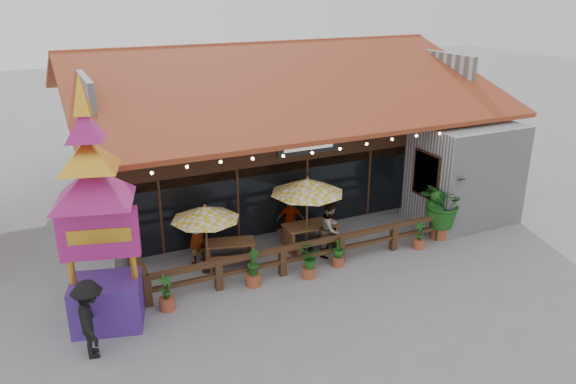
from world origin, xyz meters
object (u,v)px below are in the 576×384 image
umbrella_left (205,213)px  pedestrian (90,319)px  thai_sign_tower (93,191)px  umbrella_right (307,186)px  picnic_table_right (311,232)px  tropical_plant (442,202)px  picnic_table_left (230,248)px

umbrella_left → pedestrian: umbrella_left is taller
umbrella_left → thai_sign_tower: thai_sign_tower is taller
umbrella_left → umbrella_right: bearing=0.7°
picnic_table_right → tropical_plant: (4.37, -1.19, 0.73)m
picnic_table_left → picnic_table_right: 2.76m
umbrella_right → picnic_table_right: 1.65m
tropical_plant → thai_sign_tower: bearing=-177.1°
picnic_table_left → tropical_plant: size_ratio=0.80×
picnic_table_right → tropical_plant: tropical_plant is taller
picnic_table_right → tropical_plant: bearing=-15.2°
umbrella_right → picnic_table_left: (-2.57, 0.20, -1.72)m
thai_sign_tower → tropical_plant: size_ratio=3.03×
picnic_table_left → pedestrian: (-4.47, -3.03, 0.48)m
picnic_table_left → picnic_table_right: (2.75, -0.12, 0.08)m
picnic_table_left → tropical_plant: tropical_plant is taller
picnic_table_right → thai_sign_tower: size_ratio=0.26×
pedestrian → picnic_table_right: bearing=-66.6°
picnic_table_right → tropical_plant: size_ratio=0.80×
picnic_table_right → umbrella_left: bearing=-178.2°
tropical_plant → picnic_table_right: bearing=164.8°
tropical_plant → pedestrian: tropical_plant is taller
umbrella_right → pedestrian: bearing=-158.1°
tropical_plant → pedestrian: (-11.60, -1.72, -0.33)m
picnic_table_right → picnic_table_left: bearing=177.4°
umbrella_left → pedestrian: 4.71m
umbrella_left → picnic_table_left: size_ratio=1.20×
picnic_table_left → pedestrian: 5.43m
umbrella_left → picnic_table_right: 3.80m
picnic_table_left → picnic_table_right: picnic_table_right is taller
umbrella_right → tropical_plant: umbrella_right is taller
picnic_table_left → picnic_table_right: bearing=-2.6°
umbrella_right → picnic_table_right: size_ratio=1.50×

